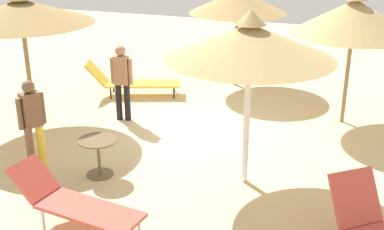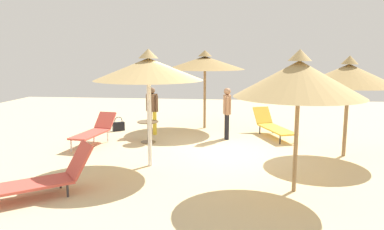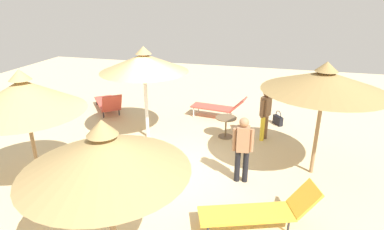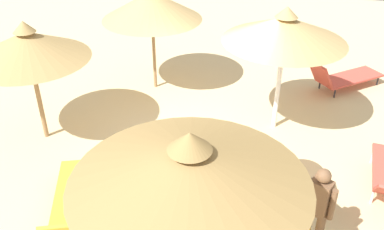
{
  "view_description": "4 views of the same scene",
  "coord_description": "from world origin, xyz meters",
  "views": [
    {
      "loc": [
        -2.65,
        8.39,
        3.97
      ],
      "look_at": [
        0.01,
        0.88,
        0.83
      ],
      "focal_mm": 46.45,
      "sensor_mm": 36.0,
      "label": 1
    },
    {
      "loc": [
        -9.59,
        -0.63,
        2.68
      ],
      "look_at": [
        0.6,
        0.56,
        0.97
      ],
      "focal_mm": 35.06,
      "sensor_mm": 36.0,
      "label": 2
    },
    {
      "loc": [
        2.53,
        -6.96,
        4.19
      ],
      "look_at": [
        0.44,
        0.99,
        1.01
      ],
      "focal_mm": 29.91,
      "sensor_mm": 36.0,
      "label": 3
    },
    {
      "loc": [
        7.26,
        1.26,
        5.25
      ],
      "look_at": [
        0.61,
        -0.16,
        1.11
      ],
      "focal_mm": 39.67,
      "sensor_mm": 36.0,
      "label": 4
    }
  ],
  "objects": [
    {
      "name": "person_standing_front",
      "position": [
        1.99,
        -0.37,
        0.92
      ],
      "size": [
        0.48,
        0.25,
        1.61
      ],
      "color": "black",
      "rests_on": "ground"
    },
    {
      "name": "lounge_chair_edge",
      "position": [
        2.53,
        -1.84,
        0.36
      ],
      "size": [
        2.28,
        1.28,
        0.83
      ],
      "color": "gold",
      "rests_on": "ground"
    },
    {
      "name": "handbag",
      "position": [
        2.8,
        3.39,
        0.17
      ],
      "size": [
        0.35,
        0.41,
        0.49
      ],
      "color": "black",
      "rests_on": "ground"
    },
    {
      "name": "lounge_chair_back",
      "position": [
        -3.27,
        3.0,
        0.36
      ],
      "size": [
        1.89,
        2.11,
        0.93
      ],
      "color": "#CC4C3F",
      "rests_on": "ground"
    },
    {
      "name": "parasol_umbrella_far_left",
      "position": [
        -2.4,
        -1.8,
        2.2
      ],
      "size": [
        2.45,
        2.45,
        2.75
      ],
      "color": "olive",
      "rests_on": "ground"
    },
    {
      "name": "side_table_round",
      "position": [
        1.25,
        1.98,
        0.44
      ],
      "size": [
        0.64,
        0.64,
        0.64
      ],
      "color": "brown",
      "rests_on": "ground"
    },
    {
      "name": "parasol_umbrella_center",
      "position": [
        -1.07,
        1.38,
        2.31
      ],
      "size": [
        2.54,
        2.54,
        2.78
      ],
      "color": "white",
      "rests_on": "ground"
    },
    {
      "name": "ground",
      "position": [
        0.0,
        0.0,
        -0.05
      ],
      "size": [
        24.0,
        24.0,
        0.1
      ],
      "primitive_type": "cube",
      "color": "beige"
    },
    {
      "name": "person_standing_near_right",
      "position": [
        2.38,
        2.1,
        0.89
      ],
      "size": [
        0.33,
        0.45,
        1.56
      ],
      "color": "brown",
      "rests_on": "ground"
    },
    {
      "name": "lounge_chair_near_left",
      "position": [
        0.79,
        3.47,
        0.43
      ],
      "size": [
        1.98,
        0.82,
        0.85
      ],
      "color": "#CC4C3F",
      "rests_on": "ground"
    },
    {
      "name": "parasol_umbrella_near_right",
      "position": [
        3.64,
        0.46,
        2.33
      ],
      "size": [
        2.8,
        2.8,
        2.77
      ],
      "color": "olive",
      "rests_on": "ground"
    },
    {
      "name": "parasol_umbrella_far_right",
      "position": [
        0.37,
        -3.49,
        2.12
      ],
      "size": [
        2.4,
        2.4,
        2.62
      ],
      "color": "olive",
      "rests_on": "ground"
    }
  ]
}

